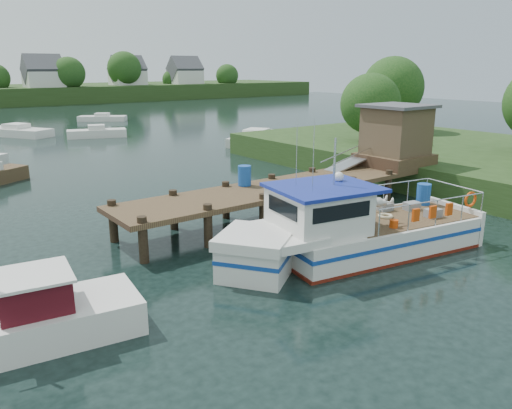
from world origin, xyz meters
TOP-DOWN VIEW (x-y plane):
  - ground_plane at (0.00, 0.00)m, footprint 160.00×160.00m
  - near_shore at (16.88, -0.73)m, footprint 16.00×30.00m
  - dock at (6.51, 0.01)m, footprint 16.60×3.00m
  - lobster_boat at (0.29, -4.99)m, footprint 10.19×4.36m
  - work_boat at (-10.33, -4.22)m, footprint 6.78×2.80m
  - moored_far at (9.78, 43.43)m, footprint 5.64×4.65m
  - moored_b at (4.11, 29.64)m, footprint 5.48×3.27m
  - moored_c at (13.82, 18.08)m, footprint 7.65×6.16m
  - moored_d at (-1.59, 34.91)m, footprint 5.53×7.15m

SIDE VIEW (x-z plane):
  - ground_plane at x=0.00m, z-range 0.00..0.00m
  - moored_far at x=9.78m, z-range -0.12..0.82m
  - moored_b at x=4.11m, z-range -0.15..1.00m
  - moored_d at x=-1.59m, z-range -0.15..1.02m
  - moored_c at x=13.82m, z-range -0.15..1.03m
  - work_boat at x=-10.33m, z-range -1.21..2.33m
  - lobster_boat at x=0.29m, z-range -1.56..3.34m
  - near_shore at x=16.88m, z-range -1.83..5.93m
  - dock at x=6.51m, z-range -0.15..4.63m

